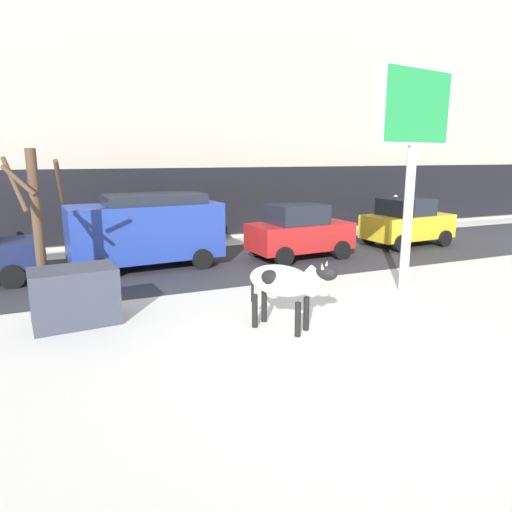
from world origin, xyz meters
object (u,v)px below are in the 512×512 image
at_px(pedestrian_near_billboard, 395,213).
at_px(cow_holstein, 283,282).
at_px(pedestrian_by_cars, 209,225).
at_px(billboard, 415,121).
at_px(bare_tree_left_lot, 37,223).
at_px(car_yellow_hatchback, 407,222).
at_px(car_blue_van, 146,229).
at_px(dumpster, 75,296).
at_px(car_red_hatchback, 299,232).

bearing_deg(pedestrian_near_billboard, cow_holstein, -138.73).
bearing_deg(pedestrian_by_cars, cow_holstein, -98.15).
height_order(billboard, pedestrian_by_cars, billboard).
bearing_deg(bare_tree_left_lot, car_yellow_hatchback, 12.61).
distance_m(car_yellow_hatchback, pedestrian_near_billboard, 3.23).
xyz_separation_m(car_blue_van, car_yellow_hatchback, (10.04, -0.27, -0.32)).
relative_size(car_blue_van, bare_tree_left_lot, 1.30).
bearing_deg(dumpster, pedestrian_near_billboard, 26.13).
bearing_deg(car_red_hatchback, car_yellow_hatchback, 3.86).
xyz_separation_m(billboard, car_yellow_hatchback, (4.30, 4.91, -3.39)).
xyz_separation_m(cow_holstein, car_blue_van, (-1.55, 6.44, 0.24)).
relative_size(cow_holstein, car_blue_van, 0.38).
height_order(car_red_hatchback, pedestrian_near_billboard, car_red_hatchback).
relative_size(billboard, bare_tree_left_lot, 1.53).
xyz_separation_m(billboard, car_red_hatchback, (-0.65, 4.57, -3.39)).
bearing_deg(dumpster, cow_holstein, -27.92).
xyz_separation_m(cow_holstein, dumpster, (-3.86, 2.04, -0.40)).
bearing_deg(car_red_hatchback, dumpster, -152.82).
xyz_separation_m(billboard, pedestrian_near_billboard, (5.99, 7.66, -3.43)).
relative_size(car_yellow_hatchback, pedestrian_by_cars, 2.09).
bearing_deg(car_blue_van, pedestrian_near_billboard, 11.95).
distance_m(pedestrian_near_billboard, pedestrian_by_cars, 8.89).
bearing_deg(pedestrian_near_billboard, pedestrian_by_cars, 180.00).
bearing_deg(pedestrian_near_billboard, car_red_hatchback, -155.05).
bearing_deg(car_yellow_hatchback, pedestrian_by_cars, 159.09).
distance_m(car_yellow_hatchback, pedestrian_by_cars, 7.72).
distance_m(cow_holstein, car_red_hatchback, 6.82).
distance_m(car_blue_van, car_red_hatchback, 5.13).
bearing_deg(dumpster, car_red_hatchback, 27.18).
height_order(car_blue_van, pedestrian_near_billboard, car_blue_van).
xyz_separation_m(pedestrian_near_billboard, pedestrian_by_cars, (-8.89, 0.00, 0.00)).
bearing_deg(cow_holstein, pedestrian_by_cars, 81.85).
bearing_deg(pedestrian_by_cars, bare_tree_left_lot, -135.49).
distance_m(cow_holstein, dumpster, 4.38).
bearing_deg(billboard, dumpster, 174.45).
distance_m(cow_holstein, car_yellow_hatchback, 10.49).
relative_size(car_red_hatchback, car_yellow_hatchback, 1.00).
xyz_separation_m(car_yellow_hatchback, pedestrian_near_billboard, (1.68, 2.76, -0.05)).
height_order(billboard, bare_tree_left_lot, billboard).
bearing_deg(car_blue_van, car_yellow_hatchback, -1.56).
xyz_separation_m(car_blue_van, dumpster, (-2.30, -4.40, -0.64)).
xyz_separation_m(pedestrian_near_billboard, dumpster, (-14.03, -6.88, -0.28)).
xyz_separation_m(car_yellow_hatchback, bare_tree_left_lot, (-12.96, -2.90, 1.08)).
bearing_deg(car_red_hatchback, pedestrian_by_cars, 126.08).
height_order(billboard, car_yellow_hatchback, billboard).
bearing_deg(car_yellow_hatchback, car_blue_van, 178.44).
bearing_deg(pedestrian_by_cars, dumpster, -126.72).
relative_size(car_red_hatchback, pedestrian_by_cars, 2.09).
distance_m(billboard, car_yellow_hatchback, 7.36).
bearing_deg(pedestrian_near_billboard, dumpster, -153.87).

